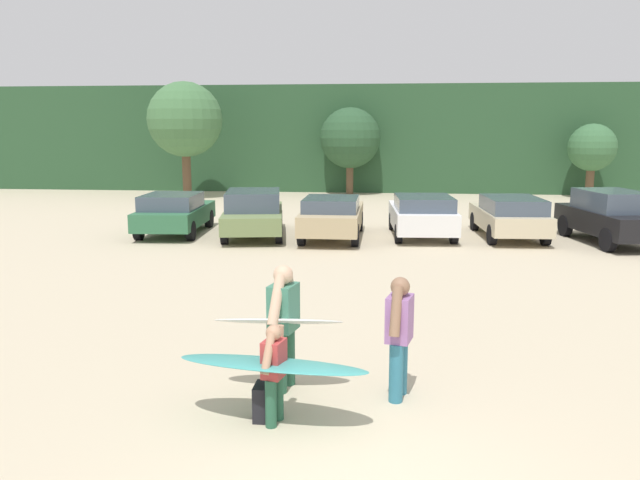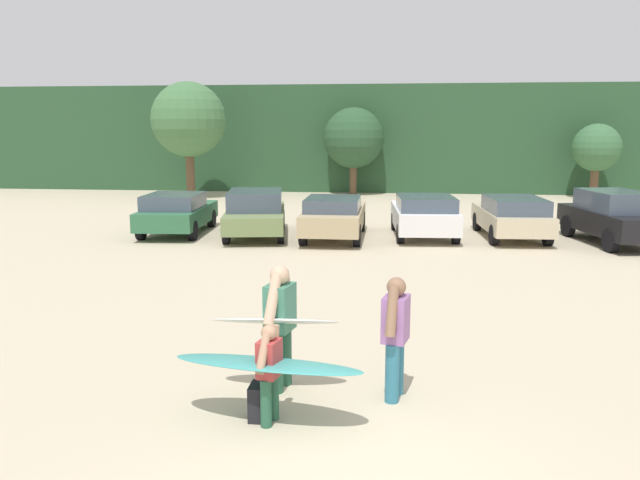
% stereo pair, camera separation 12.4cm
% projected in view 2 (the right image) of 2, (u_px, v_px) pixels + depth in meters
% --- Properties ---
extents(hillside_ridge, '(108.00, 12.00, 6.01)m').
position_uv_depth(hillside_ridge, '(389.00, 138.00, 40.76)').
color(hillside_ridge, '#284C2D').
rests_on(hillside_ridge, ground_plane).
extents(tree_right, '(3.85, 3.85, 5.98)m').
position_uv_depth(tree_right, '(188.00, 120.00, 32.46)').
color(tree_right, brown).
rests_on(tree_right, ground_plane).
extents(tree_far_left, '(3.29, 3.29, 4.73)m').
position_uv_depth(tree_far_left, '(354.00, 138.00, 34.19)').
color(tree_far_left, brown).
rests_on(tree_far_left, ground_plane).
extents(tree_center_right, '(2.43, 2.43, 3.84)m').
position_uv_depth(tree_center_right, '(597.00, 148.00, 32.26)').
color(tree_center_right, brown).
rests_on(tree_center_right, ground_plane).
extents(parked_car_forest_green, '(2.17, 4.34, 1.41)m').
position_uv_depth(parked_car_forest_green, '(177.00, 212.00, 21.59)').
color(parked_car_forest_green, '#2D6642').
rests_on(parked_car_forest_green, ground_plane).
extents(parked_car_olive_green, '(2.62, 4.76, 1.53)m').
position_uv_depth(parked_car_olive_green, '(256.00, 212.00, 21.16)').
color(parked_car_olive_green, '#6B7F4C').
rests_on(parked_car_olive_green, ground_plane).
extents(parked_car_tan, '(1.89, 4.52, 1.40)m').
position_uv_depth(parked_car_tan, '(334.00, 216.00, 20.66)').
color(parked_car_tan, tan).
rests_on(parked_car_tan, ground_plane).
extents(parked_car_white, '(2.19, 4.23, 1.42)m').
position_uv_depth(parked_car_white, '(424.00, 215.00, 20.92)').
color(parked_car_white, white).
rests_on(parked_car_white, ground_plane).
extents(parked_car_champagne, '(2.05, 4.43, 1.39)m').
position_uv_depth(parked_car_champagne, '(512.00, 216.00, 20.68)').
color(parked_car_champagne, beige).
rests_on(parked_car_champagne, ground_plane).
extents(parked_car_black, '(2.44, 4.46, 1.67)m').
position_uv_depth(parked_car_black, '(613.00, 216.00, 19.68)').
color(parked_car_black, black).
rests_on(parked_car_black, ground_plane).
extents(person_adult, '(0.41, 0.87, 1.76)m').
position_uv_depth(person_adult, '(280.00, 319.00, 8.63)').
color(person_adult, '#26593F').
rests_on(person_adult, ground_plane).
extents(person_child, '(0.29, 0.58, 1.25)m').
position_uv_depth(person_child, '(269.00, 368.00, 7.64)').
color(person_child, '#26593F').
rests_on(person_child, ground_plane).
extents(person_companion, '(0.39, 0.77, 1.66)m').
position_uv_depth(person_companion, '(395.00, 331.00, 8.32)').
color(person_companion, teal).
rests_on(person_companion, ground_plane).
extents(surfboard_white, '(1.79, 0.58, 0.24)m').
position_uv_depth(surfboard_white, '(275.00, 321.00, 8.50)').
color(surfboard_white, white).
extents(surfboard_teal, '(2.45, 0.97, 0.15)m').
position_uv_depth(surfboard_teal, '(267.00, 364.00, 7.63)').
color(surfboard_teal, teal).
extents(backpack_dropped, '(0.24, 0.34, 0.45)m').
position_uv_depth(backpack_dropped, '(260.00, 402.00, 7.83)').
color(backpack_dropped, black).
rests_on(backpack_dropped, ground_plane).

